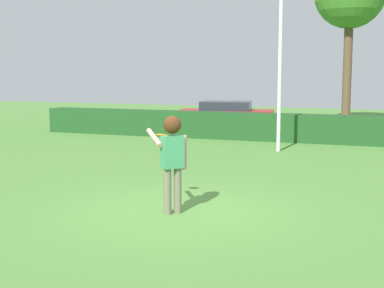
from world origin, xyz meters
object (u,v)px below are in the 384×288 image
parked_car_red (226,114)px  person (172,152)px  frisbee (162,135)px  lamppost (280,43)px

parked_car_red → person: bearing=-76.7°
person → frisbee: (-0.51, 0.71, 0.22)m
frisbee → parked_car_red: (-2.92, 13.77, -0.65)m
person → lamppost: 8.76m
frisbee → parked_car_red: bearing=102.0°
person → parked_car_red: bearing=103.3°
frisbee → parked_car_red: size_ratio=0.05×
parked_car_red → frisbee: bearing=-78.0°
lamppost → parked_car_red: (-3.62, 6.04, -2.75)m
person → parked_car_red: (-3.43, 14.48, -0.44)m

